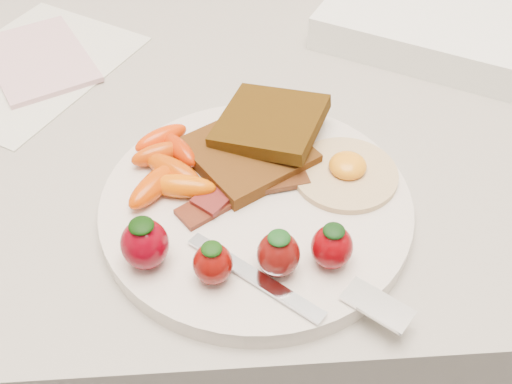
{
  "coord_description": "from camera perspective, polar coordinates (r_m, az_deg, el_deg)",
  "views": [
    {
      "loc": [
        -0.03,
        1.17,
        1.32
      ],
      "look_at": [
        -0.01,
        1.55,
        0.93
      ],
      "focal_mm": 45.0,
      "sensor_mm": 36.0,
      "label": 1
    }
  ],
  "objects": [
    {
      "name": "fried_egg",
      "position": [
        0.58,
        8.0,
        1.8
      ],
      "size": [
        0.12,
        0.12,
        0.02
      ],
      "color": "beige",
      "rests_on": "plate"
    },
    {
      "name": "baby_carrots",
      "position": [
        0.57,
        -7.85,
        2.28
      ],
      "size": [
        0.08,
        0.12,
        0.02
      ],
      "color": "#C63E04",
      "rests_on": "plate"
    },
    {
      "name": "bacon_strips",
      "position": [
        0.56,
        -1.38,
        0.7
      ],
      "size": [
        0.12,
        0.11,
        0.01
      ],
      "color": "black",
      "rests_on": "plate"
    },
    {
      "name": "notepad",
      "position": [
        0.78,
        -18.77,
        11.13
      ],
      "size": [
        0.16,
        0.18,
        0.01
      ],
      "primitive_type": "cube",
      "rotation": [
        0.0,
        0.0,
        0.46
      ],
      "color": "#D1A0A7",
      "rests_on": "paper_sheet"
    },
    {
      "name": "counter",
      "position": [
        1.02,
        -0.25,
        -12.84
      ],
      "size": [
        2.0,
        0.6,
        0.9
      ],
      "primitive_type": "cube",
      "color": "gray",
      "rests_on": "ground"
    },
    {
      "name": "plate",
      "position": [
        0.56,
        -0.0,
        -1.36
      ],
      "size": [
        0.27,
        0.27,
        0.02
      ],
      "primitive_type": "cylinder",
      "color": "beige",
      "rests_on": "counter"
    },
    {
      "name": "toast_upper",
      "position": [
        0.6,
        1.28,
        6.22
      ],
      "size": [
        0.12,
        0.12,
        0.02
      ],
      "primitive_type": "cube",
      "rotation": [
        0.0,
        -0.1,
        -0.43
      ],
      "color": "black",
      "rests_on": "toast_lower"
    },
    {
      "name": "toast_lower",
      "position": [
        0.59,
        -0.73,
        3.5
      ],
      "size": [
        0.13,
        0.13,
        0.01
      ],
      "primitive_type": "cube",
      "rotation": [
        0.0,
        0.0,
        0.56
      ],
      "color": "#48280E",
      "rests_on": "plate"
    },
    {
      "name": "strawberries",
      "position": [
        0.49,
        -2.07,
        -5.18
      ],
      "size": [
        0.18,
        0.05,
        0.05
      ],
      "color": "#6A000C",
      "rests_on": "plate"
    },
    {
      "name": "paper_sheet",
      "position": [
        0.78,
        -19.46,
        10.41
      ],
      "size": [
        0.27,
        0.29,
        0.0
      ],
      "primitive_type": "cube",
      "rotation": [
        0.0,
        0.0,
        -0.57
      ],
      "color": "silver",
      "rests_on": "counter"
    },
    {
      "name": "fork",
      "position": [
        0.49,
        4.76,
        -8.6
      ],
      "size": [
        0.17,
        0.11,
        0.0
      ],
      "color": "silver",
      "rests_on": "plate"
    },
    {
      "name": "appliance",
      "position": [
        0.84,
        19.15,
        14.76
      ],
      "size": [
        0.42,
        0.39,
        0.04
      ],
      "primitive_type": "cube",
      "rotation": [
        0.0,
        0.0,
        -0.53
      ],
      "color": "white",
      "rests_on": "counter"
    }
  ]
}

